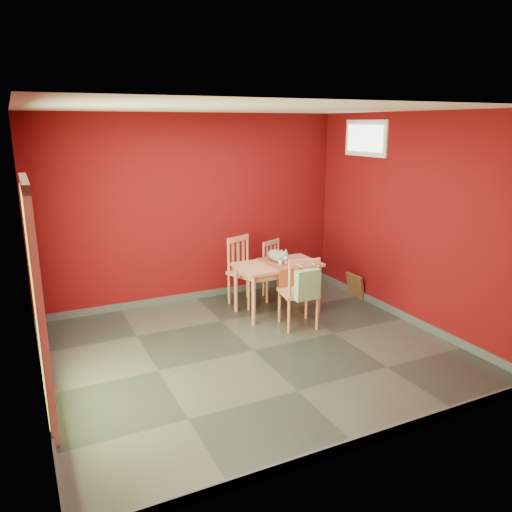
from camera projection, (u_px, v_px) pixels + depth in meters
name	position (u px, v px, depth m)	size (l,w,h in m)	color
ground	(254.00, 351.00, 5.78)	(4.50, 4.50, 0.00)	#2D342D
room_shell	(254.00, 347.00, 5.77)	(4.50, 4.50, 4.50)	#5A090C
doorway	(36.00, 298.00, 4.21)	(0.06, 1.01, 2.13)	#B7D838
window	(366.00, 138.00, 6.99)	(0.05, 0.90, 0.50)	white
outlet_plate	(289.00, 266.00, 8.11)	(0.08, 0.01, 0.12)	silver
dining_table	(278.00, 269.00, 6.82)	(1.14, 0.68, 0.70)	tan
table_runner	(282.00, 269.00, 6.71)	(0.34, 0.70, 0.35)	brown
chair_far_left	(246.00, 270.00, 7.21)	(0.60, 0.60, 0.98)	tan
chair_far_right	(277.00, 268.00, 7.56)	(0.51, 0.51, 0.84)	tan
chair_near	(300.00, 291.00, 6.34)	(0.52, 0.52, 0.95)	tan
tote_bag	(307.00, 285.00, 6.09)	(0.32, 0.19, 0.45)	#79AA71
cat	(277.00, 253.00, 6.87)	(0.23, 0.45, 0.22)	slate
picture_frame	(355.00, 286.00, 7.54)	(0.12, 0.36, 0.36)	brown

